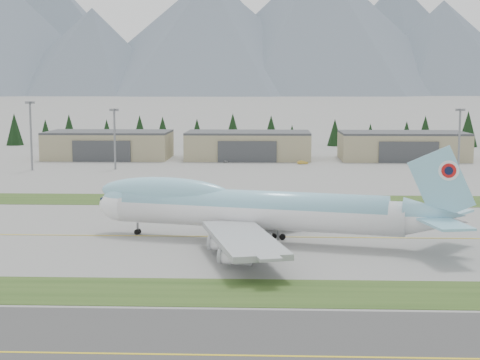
{
  "coord_description": "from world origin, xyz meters",
  "views": [
    {
      "loc": [
        -6.74,
        -136.92,
        28.47
      ],
      "look_at": [
        -13.11,
        22.49,
        8.0
      ],
      "focal_mm": 55.0,
      "sensor_mm": 36.0,
      "label": 1
    }
  ],
  "objects_px": {
    "service_vehicle_a": "(225,162)",
    "hangar_right": "(402,146)",
    "boeing_747_freighter": "(253,209)",
    "hangar_center": "(248,145)",
    "hangar_left": "(109,145)",
    "service_vehicle_b": "(303,164)"
  },
  "relations": [
    {
      "from": "hangar_right",
      "to": "boeing_747_freighter",
      "type": "bearing_deg",
      "value": -109.53
    },
    {
      "from": "hangar_right",
      "to": "service_vehicle_b",
      "type": "height_order",
      "value": "hangar_right"
    },
    {
      "from": "hangar_center",
      "to": "service_vehicle_b",
      "type": "relative_size",
      "value": 11.91
    },
    {
      "from": "hangar_left",
      "to": "boeing_747_freighter",
      "type": "bearing_deg",
      "value": -68.59
    },
    {
      "from": "hangar_center",
      "to": "boeing_747_freighter",
      "type": "bearing_deg",
      "value": -88.0
    },
    {
      "from": "boeing_747_freighter",
      "to": "service_vehicle_a",
      "type": "height_order",
      "value": "boeing_747_freighter"
    },
    {
      "from": "hangar_center",
      "to": "hangar_right",
      "type": "relative_size",
      "value": 1.0
    },
    {
      "from": "boeing_747_freighter",
      "to": "hangar_center",
      "type": "bearing_deg",
      "value": 106.08
    },
    {
      "from": "hangar_right",
      "to": "service_vehicle_b",
      "type": "xyz_separation_m",
      "value": [
        -39.49,
        -18.6,
        -5.39
      ]
    },
    {
      "from": "hangar_left",
      "to": "service_vehicle_a",
      "type": "distance_m",
      "value": 48.88
    },
    {
      "from": "boeing_747_freighter",
      "to": "hangar_right",
      "type": "height_order",
      "value": "boeing_747_freighter"
    },
    {
      "from": "boeing_747_freighter",
      "to": "hangar_left",
      "type": "height_order",
      "value": "boeing_747_freighter"
    },
    {
      "from": "service_vehicle_a",
      "to": "service_vehicle_b",
      "type": "bearing_deg",
      "value": -32.81
    },
    {
      "from": "boeing_747_freighter",
      "to": "service_vehicle_a",
      "type": "relative_size",
      "value": 23.53
    },
    {
      "from": "boeing_747_freighter",
      "to": "service_vehicle_a",
      "type": "distance_m",
      "value": 141.82
    },
    {
      "from": "boeing_747_freighter",
      "to": "service_vehicle_a",
      "type": "bearing_deg",
      "value": 109.57
    },
    {
      "from": "hangar_right",
      "to": "service_vehicle_a",
      "type": "height_order",
      "value": "hangar_right"
    },
    {
      "from": "service_vehicle_a",
      "to": "service_vehicle_b",
      "type": "relative_size",
      "value": 0.75
    },
    {
      "from": "service_vehicle_a",
      "to": "hangar_right",
      "type": "bearing_deg",
      "value": -10.94
    },
    {
      "from": "service_vehicle_a",
      "to": "hangar_center",
      "type": "bearing_deg",
      "value": 36.03
    },
    {
      "from": "boeing_747_freighter",
      "to": "hangar_right",
      "type": "xyz_separation_m",
      "value": [
        54.63,
        154.0,
        -0.74
      ]
    },
    {
      "from": "hangar_right",
      "to": "service_vehicle_a",
      "type": "xyz_separation_m",
      "value": [
        -68.18,
        -12.96,
        -5.39
      ]
    }
  ]
}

